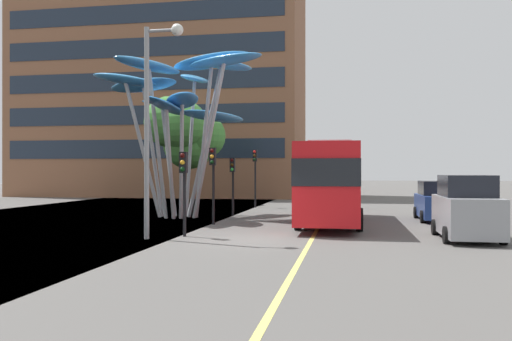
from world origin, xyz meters
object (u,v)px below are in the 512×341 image
red_bus (331,179)px  traffic_light_island_mid (233,173)px  street_lamp (155,103)px  traffic_light_kerb_far (213,169)px  traffic_light_opposite (255,166)px  leaf_sculpture (183,92)px  traffic_light_kerb_near (184,175)px  car_parked_near (466,209)px  car_parked_mid (438,202)px

red_bus → traffic_light_island_mid: bearing=145.9°
red_bus → street_lamp: bearing=-131.5°
traffic_light_kerb_far → traffic_light_opposite: size_ratio=0.91×
red_bus → street_lamp: size_ratio=1.42×
leaf_sculpture → traffic_light_kerb_near: leaf_sculpture is taller
red_bus → traffic_light_kerb_near: red_bus is taller
car_parked_near → car_parked_mid: bearing=88.8°
leaf_sculpture → traffic_light_kerb_far: size_ratio=2.71×
traffic_light_kerb_near → street_lamp: street_lamp is taller
red_bus → car_parked_mid: red_bus is taller
traffic_light_kerb_far → car_parked_near: traffic_light_kerb_far is taller
traffic_light_island_mid → car_parked_mid: (10.77, -1.44, -1.41)m
car_parked_mid → leaf_sculpture: bearing=-178.9°
car_parked_mid → street_lamp: 15.13m
traffic_light_opposite → traffic_light_kerb_near: bearing=-89.4°
red_bus → leaf_sculpture: leaf_sculpture is taller
red_bus → traffic_light_opposite: 11.44m
leaf_sculpture → street_lamp: 9.35m
traffic_light_kerb_near → red_bus: bearing=49.0°
street_lamp → leaf_sculpture: bearing=101.6°
traffic_light_kerb_far → street_lamp: bearing=-98.1°
traffic_light_kerb_far → car_parked_near: size_ratio=0.85×
traffic_light_island_mid → car_parked_near: bearing=-39.8°
traffic_light_kerb_far → traffic_light_island_mid: size_ratio=1.10×
car_parked_mid → street_lamp: bearing=-140.7°
traffic_light_island_mid → traffic_light_kerb_far: bearing=-87.3°
traffic_light_opposite → car_parked_mid: 13.26m
traffic_light_opposite → street_lamp: size_ratio=0.50×
traffic_light_kerb_near → car_parked_near: traffic_light_kerb_near is taller
traffic_light_island_mid → street_lamp: street_lamp is taller
leaf_sculpture → car_parked_near: size_ratio=2.31×
red_bus → street_lamp: (-6.10, -6.90, 2.84)m
car_parked_near → car_parked_mid: car_parked_near is taller
leaf_sculpture → car_parked_mid: size_ratio=2.26×
red_bus → traffic_light_kerb_near: 8.04m
red_bus → traffic_light_island_mid: (-5.58, 3.79, 0.24)m
traffic_light_kerb_near → car_parked_mid: traffic_light_kerb_near is taller
traffic_light_kerb_far → traffic_light_island_mid: 5.31m
traffic_light_kerb_near → traffic_light_opposite: traffic_light_opposite is taller
leaf_sculpture → street_lamp: (1.84, -8.99, -1.76)m
car_parked_mid → traffic_light_island_mid: bearing=172.4°
traffic_light_kerb_far → car_parked_mid: 11.33m
traffic_light_opposite → leaf_sculpture: bearing=-107.5°
traffic_light_island_mid → car_parked_near: size_ratio=0.77×
car_parked_mid → traffic_light_kerb_near: bearing=-141.2°
leaf_sculpture → traffic_light_island_mid: bearing=35.7°
red_bus → traffic_light_kerb_far: bearing=-164.2°
car_parked_near → traffic_light_island_mid: bearing=140.2°
red_bus → street_lamp: street_lamp is taller
traffic_light_opposite → car_parked_mid: size_ratio=0.92×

